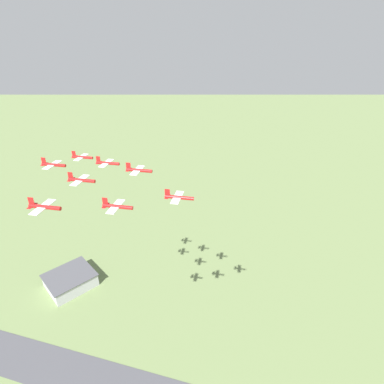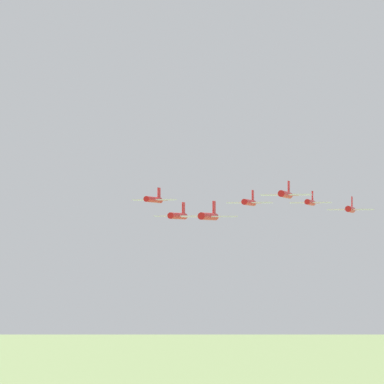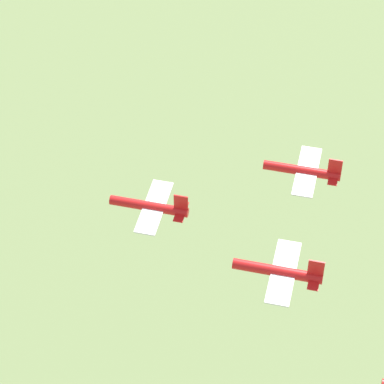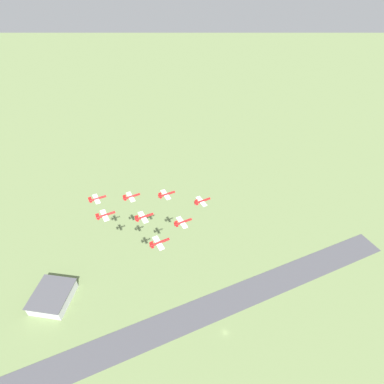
{
  "view_description": "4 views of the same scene",
  "coord_description": "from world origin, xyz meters",
  "views": [
    {
      "loc": [
        41.55,
        42.73,
        162.31
      ],
      "look_at": [
        -12.55,
        -15.21,
        122.04
      ],
      "focal_mm": 28.0,
      "sensor_mm": 36.0,
      "label": 1
    },
    {
      "loc": [
        -122.8,
        71.53,
        115.76
      ],
      "look_at": [
        -10.63,
        -19.47,
        121.73
      ],
      "focal_mm": 85.0,
      "sensor_mm": 36.0,
      "label": 2
    },
    {
      "loc": [
        -56.88,
        -80.51,
        193.69
      ],
      "look_at": [
        -8.85,
        -24.54,
        120.23
      ],
      "focal_mm": 85.0,
      "sensor_mm": 36.0,
      "label": 3
    },
    {
      "loc": [
        108.44,
        -9.39,
        224.22
      ],
      "look_at": [
        -13.7,
        -27.06,
        122.55
      ],
      "focal_mm": 28.0,
      "sensor_mm": 36.0,
      "label": 4
    }
  ],
  "objects": [
    {
      "name": "jet_7",
      "position": [
        8.95,
        -67.28,
        121.44
      ],
      "size": [
        8.54,
        8.69,
        3.15
      ],
      "rotation": [
        0.0,
        0.0,
        0.63
      ],
      "color": "red"
    },
    {
      "name": "jet_2",
      "position": [
        5.18,
        -29.14,
        118.22
      ],
      "size": [
        8.54,
        8.69,
        3.15
      ],
      "rotation": [
        0.0,
        0.0,
        0.63
      ],
      "color": "red"
    },
    {
      "name": "jet_0",
      "position": [
        -12.4,
        -21.52,
        117.87
      ],
      "size": [
        8.54,
        8.69,
        3.15
      ],
      "rotation": [
        0.0,
        0.0,
        0.63
      ],
      "color": "red"
    },
    {
      "name": "jet_5",
      "position": [
        22.77,
        -36.76,
        121.75
      ],
      "size": [
        8.54,
        8.69,
        3.15
      ],
      "rotation": [
        0.0,
        0.0,
        0.63
      ],
      "color": "red"
    },
    {
      "name": "jet_4",
      "position": [
        7.07,
        -48.21,
        121.03
      ],
      "size": [
        8.54,
        8.69,
        3.15
      ],
      "rotation": [
        0.0,
        0.0,
        0.63
      ],
      "color": "red"
    },
    {
      "name": "jet_6",
      "position": [
        -6.75,
        -78.73,
        117.36
      ],
      "size": [
        8.54,
        8.69,
        3.15
      ],
      "rotation": [
        0.0,
        0.0,
        0.63
      ],
      "color": "red"
    },
    {
      "name": "runway_strip",
      "position": [
        -12.62,
        -21.22,
        0.1
      ],
      "size": [
        213.49,
        327.12,
        0.2
      ],
      "rotation": [
        0.0,
        0.0,
        0.55
      ],
      "color": "#47474C",
      "rests_on": "ground_plane"
    },
    {
      "name": "hangar",
      "position": [
        -6.68,
        -139.96,
        5.08
      ],
      "size": [
        32.3,
        28.91,
        10.11
      ],
      "color": "#B7B7BC",
      "rests_on": "ground_plane"
    },
    {
      "name": "ground_plane",
      "position": [
        0.0,
        0.0,
        0.0
      ],
      "size": [
        3000.0,
        3000.0,
        0.0
      ],
      "primitive_type": "plane",
      "color": "#6B7F4C"
    },
    {
      "name": "jet_3",
      "position": [
        -8.63,
        -59.66,
        119.58
      ],
      "size": [
        8.54,
        8.69,
        3.15
      ],
      "rotation": [
        0.0,
        0.0,
        0.63
      ],
      "color": "red"
    },
    {
      "name": "jet_1",
      "position": [
        -10.52,
        -40.59,
        121.87
      ],
      "size": [
        8.54,
        8.69,
        3.15
      ],
      "rotation": [
        0.0,
        0.0,
        0.63
      ],
      "color": "red"
    }
  ]
}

